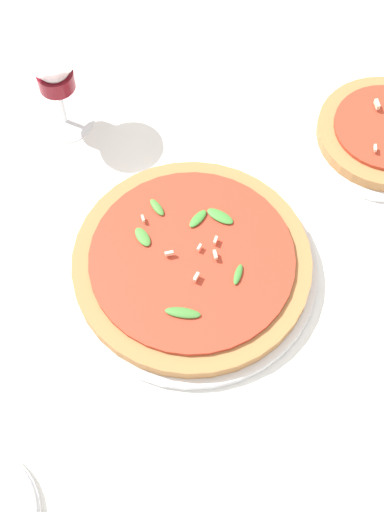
% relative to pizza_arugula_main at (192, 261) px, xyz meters
% --- Properties ---
extents(ground_plane, '(6.00, 6.00, 0.00)m').
position_rel_pizza_arugula_main_xyz_m(ground_plane, '(0.03, -0.00, -0.02)').
color(ground_plane, white).
extents(pizza_arugula_main, '(0.33, 0.33, 0.05)m').
position_rel_pizza_arugula_main_xyz_m(pizza_arugula_main, '(0.00, 0.00, 0.00)').
color(pizza_arugula_main, white).
rests_on(pizza_arugula_main, ground_plane).
extents(wine_glass, '(0.09, 0.09, 0.14)m').
position_rel_pizza_arugula_main_xyz_m(wine_glass, '(-0.19, 0.24, 0.08)').
color(wine_glass, white).
rests_on(wine_glass, ground_plane).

